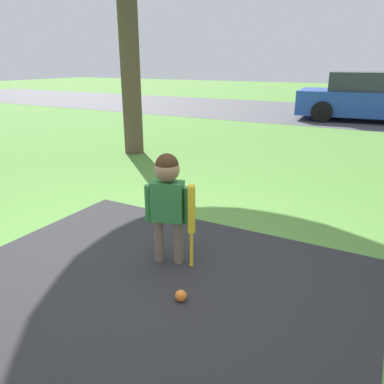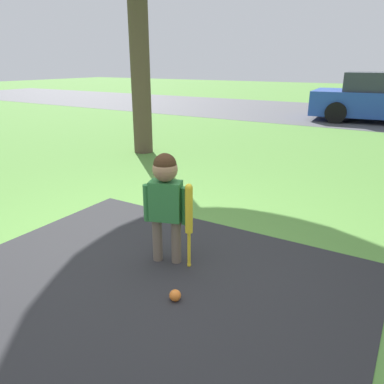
{
  "view_description": "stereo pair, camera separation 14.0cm",
  "coord_description": "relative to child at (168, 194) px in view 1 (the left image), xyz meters",
  "views": [
    {
      "loc": [
        1.75,
        -2.22,
        1.58
      ],
      "look_at": [
        0.25,
        0.51,
        0.49
      ],
      "focal_mm": 35.0,
      "sensor_mm": 36.0,
      "label": 1
    },
    {
      "loc": [
        1.87,
        -2.15,
        1.58
      ],
      "look_at": [
        0.25,
        0.51,
        0.49
      ],
      "focal_mm": 35.0,
      "sensor_mm": 36.0,
      "label": 2
    }
  ],
  "objects": [
    {
      "name": "ground_plane",
      "position": [
        -0.25,
        -0.11,
        -0.6
      ],
      "size": [
        60.0,
        60.0,
        0.0
      ],
      "primitive_type": "plane",
      "color": "#518438"
    },
    {
      "name": "street_strip",
      "position": [
        -0.25,
        10.65,
        -0.6
      ],
      "size": [
        40.0,
        6.0,
        0.01
      ],
      "color": "#4C4C51",
      "rests_on": "ground"
    },
    {
      "name": "child",
      "position": [
        0.0,
        0.0,
        0.0
      ],
      "size": [
        0.36,
        0.21,
        0.92
      ],
      "rotation": [
        0.0,
        0.0,
        0.33
      ],
      "color": "#6B5B4C",
      "rests_on": "ground"
    },
    {
      "name": "baseball_bat",
      "position": [
        0.2,
        0.02,
        -0.14
      ],
      "size": [
        0.06,
        0.06,
        0.71
      ],
      "color": "yellow",
      "rests_on": "ground"
    },
    {
      "name": "sports_ball",
      "position": [
        0.36,
        -0.43,
        -0.56
      ],
      "size": [
        0.08,
        0.08,
        0.08
      ],
      "color": "orange",
      "rests_on": "ground"
    },
    {
      "name": "parked_car",
      "position": [
        0.69,
        9.55,
        0.02
      ],
      "size": [
        4.02,
        2.25,
        1.32
      ],
      "rotation": [
        0.0,
        0.0,
        0.09
      ],
      "color": "#2347AD",
      "rests_on": "ground"
    }
  ]
}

